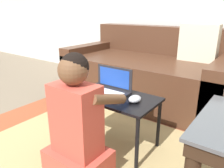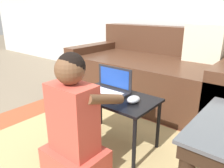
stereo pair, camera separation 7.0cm
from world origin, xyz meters
name	(u,v)px [view 1 (the left image)]	position (x,y,z in m)	size (l,w,h in m)	color
ground_plane	(86,149)	(0.00, 0.00, 0.00)	(16.00, 16.00, 0.00)	#7F705B
area_rug	(98,156)	(0.13, -0.02, 0.00)	(2.27, 1.78, 0.01)	#9E4C2D
couch	(148,72)	(-0.13, 1.15, 0.28)	(1.69, 0.93, 0.80)	#4C2D1E
laptop_desk	(115,102)	(0.13, 0.17, 0.33)	(0.58, 0.34, 0.37)	black
laptop	(109,89)	(0.06, 0.19, 0.41)	(0.29, 0.17, 0.18)	#232328
computer_mouse	(135,99)	(0.29, 0.16, 0.40)	(0.07, 0.10, 0.04)	#B2B7C1
person_seated	(77,127)	(0.14, -0.21, 0.32)	(0.35, 0.40, 0.73)	#CC4C3D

